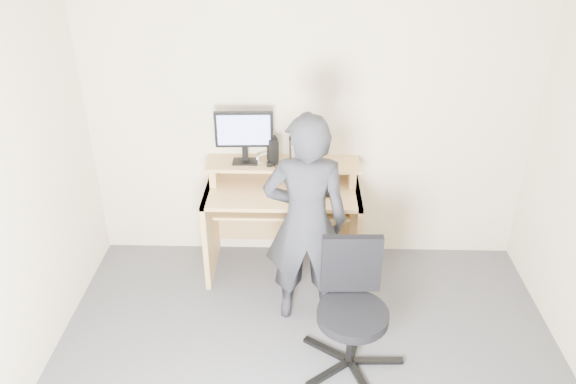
{
  "coord_description": "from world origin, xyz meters",
  "views": [
    {
      "loc": [
        -0.06,
        -2.34,
        2.83
      ],
      "look_at": [
        -0.15,
        1.05,
        0.95
      ],
      "focal_mm": 35.0,
      "sensor_mm": 36.0,
      "label": 1
    }
  ],
  "objects_px": {
    "monitor": "(244,133)",
    "office_chair": "(352,303)",
    "desk": "(283,207)",
    "person": "(306,222)"
  },
  "relations": [
    {
      "from": "monitor",
      "to": "person",
      "type": "relative_size",
      "value": 0.28
    },
    {
      "from": "monitor",
      "to": "office_chair",
      "type": "relative_size",
      "value": 0.51
    },
    {
      "from": "monitor",
      "to": "person",
      "type": "height_order",
      "value": "person"
    },
    {
      "from": "office_chair",
      "to": "desk",
      "type": "bearing_deg",
      "value": 112.0
    },
    {
      "from": "monitor",
      "to": "person",
      "type": "xyz_separation_m",
      "value": [
        0.47,
        -0.68,
        -0.37
      ]
    },
    {
      "from": "desk",
      "to": "monitor",
      "type": "bearing_deg",
      "value": 168.81
    },
    {
      "from": "person",
      "to": "monitor",
      "type": "bearing_deg",
      "value": -55.99
    },
    {
      "from": "person",
      "to": "desk",
      "type": "bearing_deg",
      "value": -74.8
    },
    {
      "from": "monitor",
      "to": "office_chair",
      "type": "xyz_separation_m",
      "value": [
        0.77,
        -1.13,
        -0.69
      ]
    },
    {
      "from": "desk",
      "to": "person",
      "type": "xyz_separation_m",
      "value": [
        0.18,
        -0.63,
        0.25
      ]
    }
  ]
}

